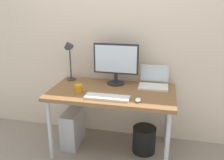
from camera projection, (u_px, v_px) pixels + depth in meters
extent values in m
plane|color=gray|center=(112.00, 149.00, 2.78)|extent=(6.00, 6.00, 0.00)
cube|color=beige|center=(120.00, 32.00, 2.75)|extent=(4.40, 0.04, 2.60)
cube|color=brown|center=(112.00, 92.00, 2.55)|extent=(1.33, 0.72, 0.04)
cylinder|color=#B2B2B7|center=(50.00, 130.00, 2.51)|extent=(0.04, 0.04, 0.69)
cylinder|color=#B2B2B7|center=(167.00, 145.00, 2.27)|extent=(0.04, 0.04, 0.69)
cylinder|color=#B2B2B7|center=(71.00, 107.00, 3.07)|extent=(0.04, 0.04, 0.69)
cylinder|color=#B2B2B7|center=(167.00, 116.00, 2.82)|extent=(0.04, 0.04, 0.69)
cylinder|color=#232328|center=(116.00, 83.00, 2.76)|extent=(0.20, 0.20, 0.01)
cylinder|color=#232328|center=(116.00, 78.00, 2.74)|extent=(0.04, 0.04, 0.11)
cube|color=#232328|center=(116.00, 59.00, 2.66)|extent=(0.51, 0.03, 0.34)
cube|color=white|center=(116.00, 59.00, 2.65)|extent=(0.47, 0.01, 0.30)
cube|color=silver|center=(153.00, 87.00, 2.63)|extent=(0.32, 0.22, 0.02)
cube|color=silver|center=(154.00, 74.00, 2.71)|extent=(0.32, 0.05, 0.21)
cube|color=white|center=(154.00, 74.00, 2.70)|extent=(0.30, 0.04, 0.18)
cylinder|color=#333338|center=(71.00, 79.00, 2.90)|extent=(0.11, 0.11, 0.01)
cylinder|color=#333338|center=(70.00, 63.00, 2.83)|extent=(0.02, 0.02, 0.39)
cone|color=#333338|center=(68.00, 44.00, 2.72)|extent=(0.11, 0.14, 0.13)
cube|color=silver|center=(108.00, 97.00, 2.34)|extent=(0.44, 0.14, 0.02)
ellipsoid|color=silver|center=(138.00, 100.00, 2.26)|extent=(0.06, 0.09, 0.03)
cylinder|color=orange|center=(78.00, 88.00, 2.49)|extent=(0.08, 0.08, 0.08)
torus|color=orange|center=(83.00, 88.00, 2.48)|extent=(0.05, 0.01, 0.05)
cube|color=#B2B2B7|center=(73.00, 128.00, 2.83)|extent=(0.18, 0.36, 0.42)
cylinder|color=black|center=(144.00, 139.00, 2.70)|extent=(0.26, 0.26, 0.30)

